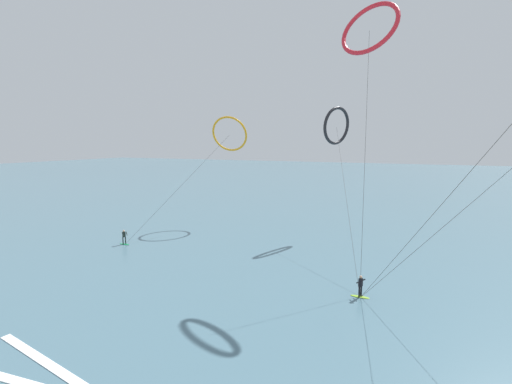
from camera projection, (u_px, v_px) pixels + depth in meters
The scene contains 6 objects.
sea_water at pixel (369, 181), 103.57m from camera, with size 400.00×200.00×0.08m, color slate.
surfer_emerald at pixel (124, 238), 39.12m from camera, with size 1.40×0.71×1.70m.
surfer_lime at pixel (360, 288), 25.71m from camera, with size 1.40×0.69×1.70m.
kite_crimson at pixel (370, 28), 30.22m from camera, with size 6.01×10.10×24.22m.
kite_amber at pixel (229, 134), 48.55m from camera, with size 8.58×16.38×15.39m.
kite_charcoal at pixel (337, 126), 42.47m from camera, with size 7.15×20.39×16.14m.
Camera 1 is at (10.22, 0.52, 11.64)m, focal length 23.93 mm.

